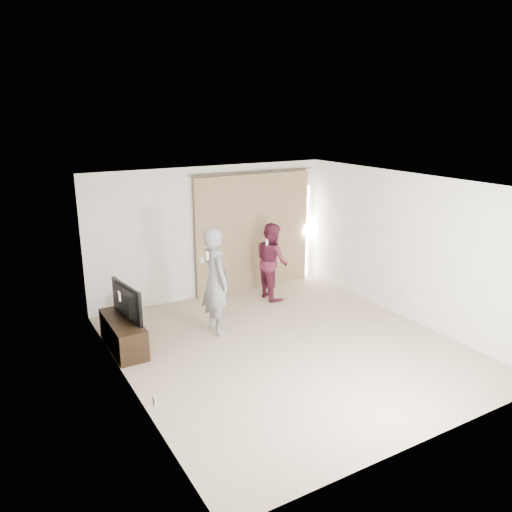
# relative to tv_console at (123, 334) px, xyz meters

# --- Properties ---
(floor) EXTENTS (5.50, 5.50, 0.00)m
(floor) POSITION_rel_tv_console_xyz_m (2.27, -1.25, -0.24)
(floor) COLOR tan
(floor) RESTS_ON ground
(wall_back) EXTENTS (5.00, 0.04, 2.60)m
(wall_back) POSITION_rel_tv_console_xyz_m (2.27, 1.50, 1.06)
(wall_back) COLOR white
(wall_back) RESTS_ON ground
(wall_left) EXTENTS (0.04, 5.50, 2.60)m
(wall_left) POSITION_rel_tv_console_xyz_m (-0.23, -1.25, 1.06)
(wall_left) COLOR white
(wall_left) RESTS_ON ground
(ceiling) EXTENTS (5.00, 5.50, 0.01)m
(ceiling) POSITION_rel_tv_console_xyz_m (2.27, -1.25, 2.36)
(ceiling) COLOR silver
(ceiling) RESTS_ON wall_back
(curtain) EXTENTS (2.80, 0.11, 2.46)m
(curtain) POSITION_rel_tv_console_xyz_m (3.18, 1.43, 0.96)
(curtain) COLOR #9F8761
(curtain) RESTS_ON ground
(tv_console) EXTENTS (0.44, 1.27, 0.49)m
(tv_console) POSITION_rel_tv_console_xyz_m (0.00, 0.00, 0.00)
(tv_console) COLOR black
(tv_console) RESTS_ON ground
(tv) EXTENTS (0.27, 0.98, 0.56)m
(tv) POSITION_rel_tv_console_xyz_m (0.00, 0.00, 0.52)
(tv) COLOR black
(tv) RESTS_ON tv_console
(scratching_post) EXTENTS (0.34, 0.34, 0.45)m
(scratching_post) POSITION_rel_tv_console_xyz_m (0.33, 1.15, -0.06)
(scratching_post) COLOR tan
(scratching_post) RESTS_ON ground
(person_man) EXTENTS (0.44, 0.67, 1.81)m
(person_man) POSITION_rel_tv_console_xyz_m (1.54, -0.16, 0.66)
(person_man) COLOR gray
(person_man) RESTS_ON ground
(person_woman) EXTENTS (0.62, 0.77, 1.53)m
(person_woman) POSITION_rel_tv_console_xyz_m (3.20, 0.75, 0.52)
(person_woman) COLOR #581C2F
(person_woman) RESTS_ON ground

